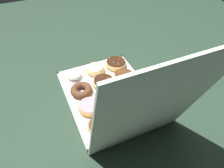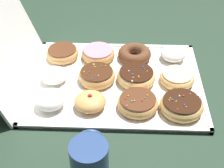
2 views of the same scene
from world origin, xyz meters
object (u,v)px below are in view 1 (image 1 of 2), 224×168
at_px(sprinkle_donut_7, 114,98).
at_px(coffee_mug, 170,76).
at_px(powdered_filled_donut_10, 127,118).
at_px(jelly_filled_donut_6, 136,92).
at_px(powdered_filled_donut_9, 148,107).
at_px(glazed_ring_donut_1, 95,69).
at_px(donut_box, 109,94).
at_px(sprinkle_donut_4, 104,82).
at_px(chocolate_frosted_donut_11, 100,126).
at_px(powdered_filled_donut_2, 74,75).
at_px(sprinkle_donut_3, 124,76).
at_px(sprinkle_donut_0, 116,64).
at_px(chocolate_cake_ring_donut_5, 81,90).
at_px(pink_frosted_donut_8, 90,107).

bearing_deg(sprinkle_donut_7, coffee_mug, -178.62).
relative_size(sprinkle_donut_7, powdered_filled_donut_10, 1.41).
relative_size(jelly_filled_donut_6, powdered_filled_donut_9, 1.05).
relative_size(glazed_ring_donut_1, powdered_filled_donut_10, 1.30).
height_order(donut_box, coffee_mug, coffee_mug).
height_order(glazed_ring_donut_1, powdered_filled_donut_9, powdered_filled_donut_9).
height_order(sprinkle_donut_4, chocolate_frosted_donut_11, sprinkle_donut_4).
bearing_deg(powdered_filled_donut_2, powdered_filled_donut_9, 123.62).
distance_m(donut_box, coffee_mug, 0.34).
bearing_deg(chocolate_frosted_donut_11, jelly_filled_donut_6, -154.31).
bearing_deg(sprinkle_donut_3, sprinkle_donut_0, -93.37).
relative_size(sprinkle_donut_3, sprinkle_donut_4, 0.97).
bearing_deg(powdered_filled_donut_2, sprinkle_donut_3, 153.31).
relative_size(donut_box, coffee_mug, 4.86).
distance_m(powdered_filled_donut_9, coffee_mug, 0.25).
bearing_deg(chocolate_frosted_donut_11, powdered_filled_donut_10, 176.49).
distance_m(sprinkle_donut_0, chocolate_cake_ring_donut_5, 0.28).
distance_m(donut_box, chocolate_frosted_donut_11, 0.22).
xyz_separation_m(glazed_ring_donut_1, jelly_filled_donut_6, (-0.12, 0.26, 0.00)).
distance_m(powdered_filled_donut_2, sprinkle_donut_7, 0.28).
bearing_deg(donut_box, sprinkle_donut_3, -150.62).
bearing_deg(chocolate_frosted_donut_11, powdered_filled_donut_9, -179.56).
bearing_deg(jelly_filled_donut_6, glazed_ring_donut_1, -64.95).
xyz_separation_m(glazed_ring_donut_1, sprinkle_donut_4, (-0.00, 0.12, 0.00)).
height_order(donut_box, powdered_filled_donut_10, powdered_filled_donut_10).
relative_size(sprinkle_donut_3, sprinkle_donut_7, 1.01).
bearing_deg(powdered_filled_donut_9, sprinkle_donut_3, -89.63).
bearing_deg(chocolate_cake_ring_donut_5, donut_box, 153.65).
xyz_separation_m(glazed_ring_donut_1, powdered_filled_donut_2, (0.12, -0.00, 0.00)).
relative_size(jelly_filled_donut_6, sprinkle_donut_7, 0.78).
distance_m(glazed_ring_donut_1, sprinkle_donut_4, 0.12).
xyz_separation_m(donut_box, sprinkle_donut_3, (-0.12, -0.07, 0.02)).
bearing_deg(chocolate_cake_ring_donut_5, powdered_filled_donut_2, -89.44).
xyz_separation_m(pink_frosted_donut_8, powdered_filled_donut_10, (-0.13, 0.13, 0.00)).
bearing_deg(powdered_filled_donut_2, sprinkle_donut_4, 135.51).
bearing_deg(powdered_filled_donut_10, sprinkle_donut_4, -89.29).
xyz_separation_m(sprinkle_donut_3, chocolate_cake_ring_donut_5, (0.24, 0.01, -0.00)).
bearing_deg(powdered_filled_donut_2, pink_frosted_donut_8, 90.85).
xyz_separation_m(sprinkle_donut_3, coffee_mug, (-0.21, 0.12, 0.02)).
bearing_deg(powdered_filled_donut_2, powdered_filled_donut_10, 109.03).
height_order(sprinkle_donut_0, coffee_mug, coffee_mug).
distance_m(powdered_filled_donut_9, powdered_filled_donut_10, 0.12).
height_order(sprinkle_donut_0, jelly_filled_donut_6, jelly_filled_donut_6).
xyz_separation_m(donut_box, chocolate_cake_ring_donut_5, (0.12, -0.06, 0.02)).
height_order(sprinkle_donut_0, powdered_filled_donut_2, same).
bearing_deg(jelly_filled_donut_6, coffee_mug, -175.22).
bearing_deg(chocolate_frosted_donut_11, powdered_filled_donut_2, -89.16).
bearing_deg(powdered_filled_donut_2, glazed_ring_donut_1, 179.80).
height_order(donut_box, chocolate_cake_ring_donut_5, chocolate_cake_ring_donut_5).
bearing_deg(chocolate_cake_ring_donut_5, sprinkle_donut_4, -178.61).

